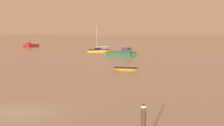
# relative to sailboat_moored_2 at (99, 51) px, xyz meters

# --- Properties ---
(ground_plane) EXTENTS (800.00, 800.00, 0.00)m
(ground_plane) POSITION_rel_sailboat_moored_2_xyz_m (26.98, -50.43, -0.27)
(ground_plane) COLOR gray
(sailboat_moored_2) EXTENTS (4.95, 5.22, 6.16)m
(sailboat_moored_2) POSITION_rel_sailboat_moored_2_xyz_m (0.00, 0.00, 0.00)
(sailboat_moored_2) COLOR gold
(sailboat_moored_2) RESTS_ON ground
(rowboat_moored_2) EXTENTS (3.14, 1.61, 0.47)m
(rowboat_moored_2) POSITION_rel_sailboat_moored_2_xyz_m (22.16, -28.70, -0.14)
(rowboat_moored_2) COLOR orange
(rowboat_moored_2) RESTS_ON ground
(motorboat_moored_4) EXTENTS (3.24, 6.73, 2.22)m
(motorboat_moored_4) POSITION_rel_sailboat_moored_2_xyz_m (-32.20, 11.34, 0.04)
(motorboat_moored_4) COLOR red
(motorboat_moored_4) RESTS_ON ground
(motorboat_moored_5) EXTENTS (6.29, 2.38, 2.34)m
(motorboat_moored_5) POSITION_rel_sailboat_moored_2_xyz_m (10.67, -7.51, 0.09)
(motorboat_moored_5) COLOR #23602D
(motorboat_moored_5) RESTS_ON ground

